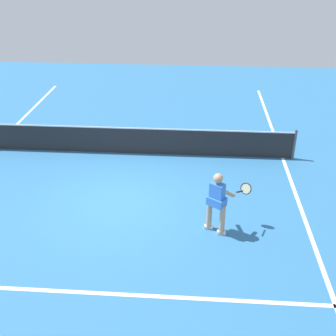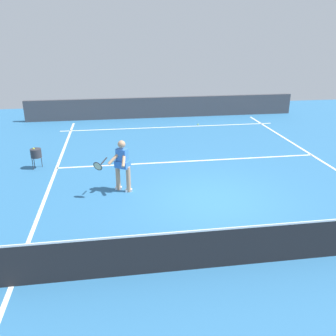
{
  "view_description": "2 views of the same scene",
  "coord_description": "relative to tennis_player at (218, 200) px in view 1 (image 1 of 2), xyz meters",
  "views": [
    {
      "loc": [
        1.99,
        -9.38,
        6.12
      ],
      "look_at": [
        1.3,
        0.02,
        1.06
      ],
      "focal_mm": 45.78,
      "sensor_mm": 36.0,
      "label": 1
    },
    {
      "loc": [
        2.66,
        8.78,
        4.47
      ],
      "look_at": [
        1.32,
        -0.07,
        1.03
      ],
      "focal_mm": 38.54,
      "sensor_mm": 36.0,
      "label": 2
    }
  ],
  "objects": [
    {
      "name": "ground_plane",
      "position": [
        -2.52,
        1.06,
        -0.85
      ],
      "size": [
        27.96,
        27.96,
        0.0
      ],
      "primitive_type": "plane",
      "color": "teal"
    },
    {
      "name": "service_line_marking",
      "position": [
        -2.52,
        -2.22,
        -0.84
      ],
      "size": [
        9.46,
        0.1,
        0.01
      ],
      "primitive_type": "cube",
      "color": "white",
      "rests_on": "ground"
    },
    {
      "name": "sideline_right_marking",
      "position": [
        2.21,
        1.06,
        -0.84
      ],
      "size": [
        0.1,
        19.5,
        0.01
      ],
      "primitive_type": "cube",
      "color": "white",
      "rests_on": "ground"
    },
    {
      "name": "court_net",
      "position": [
        -2.52,
        3.99,
        -0.4
      ],
      "size": [
        10.14,
        0.08,
        0.97
      ],
      "color": "#4C4C51",
      "rests_on": "ground"
    },
    {
      "name": "tennis_player",
      "position": [
        0.0,
        0.0,
        0.0
      ],
      "size": [
        1.09,
        0.76,
        1.55
      ],
      "color": "tan",
      "rests_on": "ground"
    }
  ]
}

